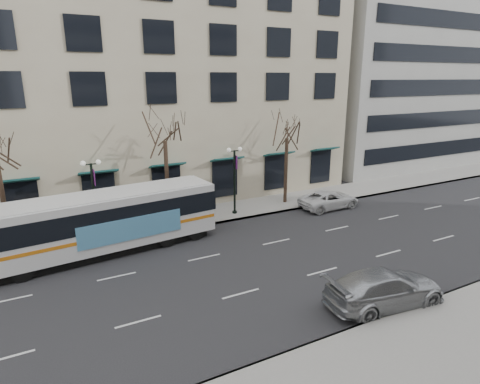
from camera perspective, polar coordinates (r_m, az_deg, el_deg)
ground at (r=21.93m, az=-2.74°, el=-11.57°), size 160.00×160.00×0.00m
sidewalk_far at (r=31.37m, az=-1.42°, el=-2.70°), size 80.00×4.00×0.15m
building_hotel at (r=39.18m, az=-19.67°, el=17.86°), size 40.00×20.00×24.00m
building_office at (r=56.19m, az=19.80°, el=22.69°), size 25.00×20.00×35.00m
tree_far_mid at (r=27.86m, az=-10.71°, el=9.07°), size 3.60×3.60×8.55m
tree_far_right at (r=32.28m, az=6.75°, el=9.30°), size 3.60×3.60×8.06m
lamp_post_left at (r=27.03m, az=-20.03°, el=-0.43°), size 1.22×0.45×5.21m
lamp_post_right at (r=29.88m, az=-0.77°, el=2.08°), size 1.22×0.45×5.21m
city_bus at (r=25.05m, az=-18.46°, el=-3.86°), size 13.62×4.26×3.63m
silver_car at (r=20.02m, az=19.91°, el=-12.72°), size 6.05×3.04×1.68m
white_pickup at (r=32.91m, az=12.56°, el=-1.05°), size 5.06×2.36×1.40m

